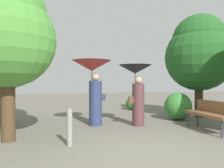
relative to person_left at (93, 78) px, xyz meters
The scene contains 9 objects.
ground_plane 3.27m from the person_left, 75.52° to the right, with size 40.00×40.00×0.00m, color #6B665B.
person_left is the anchor object (origin of this frame).
person_right 1.36m from the person_left, 14.57° to the right, with size 1.03×1.03×1.90m.
park_bench 3.58m from the person_left, 25.54° to the right, with size 0.58×1.53×0.83m.
tree_near_right 4.35m from the person_left, ahead, with size 2.57×2.57×3.94m.
tree_mid_left 2.73m from the person_left, 148.75° to the right, with size 2.19×2.19×3.84m.
bush_path_left 3.27m from the person_left, ahead, with size 0.97×0.97×0.97m, color #387F33.
bush_path_right 4.09m from the person_left, 53.62° to the left, with size 0.60×0.60×0.60m, color #2D6B28.
path_marker_post 2.38m from the person_left, 111.82° to the right, with size 0.12×0.12×0.80m, color gray.
Camera 1 is at (-1.65, -3.86, 1.41)m, focal length 34.46 mm.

